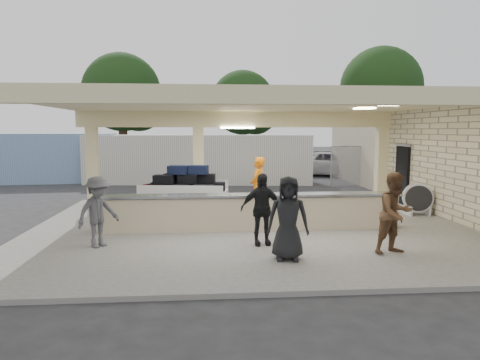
{
  "coord_description": "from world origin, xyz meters",
  "views": [
    {
      "loc": [
        -1.18,
        -11.81,
        2.78
      ],
      "look_at": [
        -0.18,
        1.0,
        1.29
      ],
      "focal_mm": 32.0,
      "sensor_mm": 36.0,
      "label": 1
    }
  ],
  "objects": [
    {
      "name": "ground",
      "position": [
        0.0,
        0.0,
        0.0
      ],
      "size": [
        120.0,
        120.0,
        0.0
      ],
      "primitive_type": "plane",
      "color": "#262628",
      "rests_on": "ground"
    },
    {
      "name": "pavilion",
      "position": [
        0.21,
        0.66,
        1.35
      ],
      "size": [
        12.01,
        10.0,
        3.55
      ],
      "color": "slate",
      "rests_on": "ground"
    },
    {
      "name": "baggage_counter",
      "position": [
        0.0,
        -0.5,
        0.59
      ],
      "size": [
        8.2,
        0.58,
        0.98
      ],
      "color": "#BEAD8E",
      "rests_on": "pavilion"
    },
    {
      "name": "luggage_cart",
      "position": [
        -1.92,
        2.02,
        0.95
      ],
      "size": [
        2.88,
        2.03,
        1.55
      ],
      "rotation": [
        0.0,
        0.0,
        -0.15
      ],
      "color": "silver",
      "rests_on": "pavilion"
    },
    {
      "name": "drum_fan",
      "position": [
        5.5,
        1.13,
        0.64
      ],
      "size": [
        0.96,
        0.56,
        1.01
      ],
      "rotation": [
        0.0,
        0.0,
        -0.29
      ],
      "color": "silver",
      "rests_on": "pavilion"
    },
    {
      "name": "baggage_handler",
      "position": [
        0.4,
        1.31,
        1.03
      ],
      "size": [
        0.62,
        0.77,
        1.87
      ],
      "primitive_type": "imported",
      "rotation": [
        0.0,
        0.0,
        4.29
      ],
      "color": "orange",
      "rests_on": "pavilion"
    },
    {
      "name": "passenger_a",
      "position": [
        2.9,
        -2.97,
        0.99
      ],
      "size": [
        0.94,
        0.64,
        1.79
      ],
      "primitive_type": "imported",
      "rotation": [
        0.0,
        0.0,
        0.32
      ],
      "color": "brown",
      "rests_on": "pavilion"
    },
    {
      "name": "passenger_b",
      "position": [
        0.09,
        -2.01,
        0.95
      ],
      "size": [
        1.02,
        0.44,
        1.69
      ],
      "primitive_type": "imported",
      "rotation": [
        0.0,
        0.0,
        0.08
      ],
      "color": "black",
      "rests_on": "pavilion"
    },
    {
      "name": "passenger_c",
      "position": [
        -3.69,
        -1.91,
        0.92
      ],
      "size": [
        0.98,
        1.04,
        1.64
      ],
      "primitive_type": "imported",
      "rotation": [
        0.0,
        0.0,
        0.85
      ],
      "color": "#47474C",
      "rests_on": "pavilion"
    },
    {
      "name": "passenger_d",
      "position": [
        0.49,
        -3.22,
        0.98
      ],
      "size": [
        0.89,
        0.46,
        1.75
      ],
      "primitive_type": "imported",
      "rotation": [
        0.0,
        0.0,
        -0.13
      ],
      "color": "black",
      "rests_on": "pavilion"
    },
    {
      "name": "car_white_a",
      "position": [
        6.44,
        13.83,
        0.73
      ],
      "size": [
        5.66,
        4.13,
        1.46
      ],
      "primitive_type": "imported",
      "rotation": [
        0.0,
        0.0,
        1.2
      ],
      "color": "silver",
      "rests_on": "ground"
    },
    {
      "name": "car_white_b",
      "position": [
        11.22,
        14.18,
        0.67
      ],
      "size": [
        4.44,
        2.19,
        1.34
      ],
      "primitive_type": "imported",
      "rotation": [
        0.0,
        0.0,
        1.42
      ],
      "color": "silver",
      "rests_on": "ground"
    },
    {
      "name": "car_dark",
      "position": [
        6.89,
        15.85,
        0.71
      ],
      "size": [
        4.24,
        3.88,
        1.42
      ],
      "primitive_type": "imported",
      "rotation": [
        0.0,
        0.0,
        0.88
      ],
      "color": "black",
      "rests_on": "ground"
    },
    {
      "name": "container_white",
      "position": [
        -1.6,
        10.91,
        1.27
      ],
      "size": [
        11.9,
        3.5,
        2.54
      ],
      "primitive_type": "cube",
      "rotation": [
        0.0,
        0.0,
        -0.1
      ],
      "color": "silver",
      "rests_on": "ground"
    },
    {
      "name": "container_blue",
      "position": [
        -11.28,
        11.85,
        1.31
      ],
      "size": [
        10.24,
        3.38,
        2.61
      ],
      "primitive_type": "cube",
      "rotation": [
        0.0,
        0.0,
        0.1
      ],
      "color": "#7E9CCA",
      "rests_on": "ground"
    },
    {
      "name": "fence",
      "position": [
        11.0,
        9.0,
        1.05
      ],
      "size": [
        12.06,
        0.06,
        2.03
      ],
      "color": "gray",
      "rests_on": "ground"
    },
    {
      "name": "tree_left",
      "position": [
        -7.68,
        24.16,
        5.59
      ],
      "size": [
        6.6,
        6.3,
        9.0
      ],
      "color": "#382619",
      "rests_on": "ground"
    },
    {
      "name": "tree_mid",
      "position": [
        2.32,
        26.16,
        4.96
      ],
      "size": [
        6.0,
        5.6,
        8.0
      ],
      "color": "#382619",
      "rests_on": "ground"
    },
    {
      "name": "tree_right",
      "position": [
        14.32,
        25.16,
        6.21
      ],
      "size": [
        7.2,
        7.0,
        10.0
      ],
      "color": "#382619",
      "rests_on": "ground"
    },
    {
      "name": "adjacent_building",
      "position": [
        9.5,
        10.0,
        1.6
      ],
      "size": [
        6.0,
        8.0,
        3.2
      ],
      "primitive_type": "cube",
      "color": "#BBAD95",
      "rests_on": "ground"
    }
  ]
}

